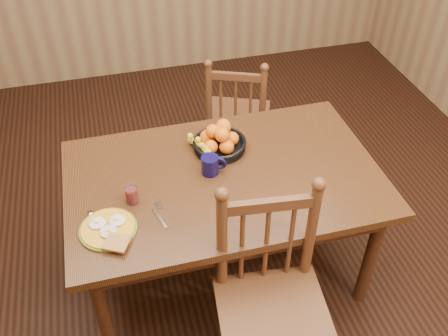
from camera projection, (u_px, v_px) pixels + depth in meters
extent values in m
cube|color=black|center=(224.00, 268.00, 3.04)|extent=(4.50, 5.00, 0.01)
cube|color=black|center=(224.00, 179.00, 2.56)|extent=(1.60, 1.00, 0.04)
cube|color=black|center=(206.00, 141.00, 2.92)|extent=(1.40, 0.04, 0.10)
cube|color=black|center=(247.00, 249.00, 2.30)|extent=(1.40, 0.04, 0.10)
cube|color=black|center=(350.00, 166.00, 2.75)|extent=(0.04, 0.84, 0.10)
cube|color=black|center=(84.00, 214.00, 2.47)|extent=(0.04, 0.84, 0.10)
cylinder|color=black|center=(104.00, 316.00, 2.38)|extent=(0.07, 0.07, 0.70)
cylinder|color=black|center=(370.00, 257.00, 2.65)|extent=(0.07, 0.07, 0.70)
cylinder|color=black|center=(93.00, 202.00, 2.96)|extent=(0.07, 0.07, 0.70)
cylinder|color=black|center=(312.00, 163.00, 3.23)|extent=(0.07, 0.07, 0.70)
cube|color=#512A18|center=(238.00, 116.00, 3.50)|extent=(0.55, 0.54, 0.04)
cylinder|color=#512A18|center=(263.00, 130.00, 3.75)|extent=(0.03, 0.03, 0.41)
cylinder|color=#512A18|center=(217.00, 127.00, 3.78)|extent=(0.03, 0.03, 0.41)
cylinder|color=#512A18|center=(259.00, 158.00, 3.50)|extent=(0.03, 0.03, 0.41)
cylinder|color=#512A18|center=(211.00, 154.00, 3.54)|extent=(0.03, 0.03, 0.41)
cylinder|color=#512A18|center=(263.00, 102.00, 3.18)|extent=(0.04, 0.04, 0.50)
cylinder|color=#512A18|center=(209.00, 98.00, 3.21)|extent=(0.04, 0.04, 0.50)
cylinder|color=#512A18|center=(235.00, 107.00, 3.23)|extent=(0.02, 0.02, 0.39)
cube|color=#512A18|center=(236.00, 77.00, 3.08)|extent=(0.33, 0.16, 0.05)
cube|color=#512A18|center=(273.00, 316.00, 2.22)|extent=(0.53, 0.52, 0.04)
cylinder|color=#512A18|center=(223.00, 317.00, 2.50)|extent=(0.04, 0.04, 0.48)
cylinder|color=#512A18|center=(300.00, 307.00, 2.55)|extent=(0.04, 0.04, 0.48)
cylinder|color=#512A18|center=(222.00, 242.00, 2.16)|extent=(0.05, 0.05, 0.58)
cylinder|color=#512A18|center=(311.00, 232.00, 2.21)|extent=(0.05, 0.05, 0.58)
cylinder|color=#512A18|center=(266.00, 245.00, 2.22)|extent=(0.02, 0.02, 0.44)
cube|color=#512A18|center=(270.00, 205.00, 2.05)|extent=(0.40, 0.08, 0.06)
cylinder|color=#59601E|center=(108.00, 229.00, 2.26)|extent=(0.26, 0.26, 0.01)
cylinder|color=orange|center=(108.00, 228.00, 2.25)|extent=(0.24, 0.24, 0.01)
ellipsoid|color=silver|center=(97.00, 223.00, 2.26)|extent=(0.08, 0.08, 0.01)
cube|color=#F2E08C|center=(97.00, 221.00, 2.26)|extent=(0.02, 0.02, 0.01)
ellipsoid|color=silver|center=(117.00, 220.00, 2.28)|extent=(0.08, 0.08, 0.01)
cube|color=#F2E08C|center=(117.00, 218.00, 2.27)|extent=(0.02, 0.02, 0.01)
ellipsoid|color=silver|center=(108.00, 231.00, 2.23)|extent=(0.08, 0.08, 0.01)
cube|color=#F2E08C|center=(108.00, 230.00, 2.22)|extent=(0.02, 0.02, 0.01)
cube|color=brown|center=(117.00, 242.00, 2.18)|extent=(0.14, 0.14, 0.01)
cube|color=silver|center=(159.00, 218.00, 2.32)|extent=(0.05, 0.14, 0.00)
cube|color=silver|center=(159.00, 205.00, 2.38)|extent=(0.04, 0.05, 0.00)
cube|color=silver|center=(95.00, 224.00, 2.29)|extent=(0.02, 0.12, 0.00)
ellipsoid|color=silver|center=(91.00, 213.00, 2.34)|extent=(0.03, 0.04, 0.01)
cylinder|color=#0E0A37|center=(210.00, 165.00, 2.53)|extent=(0.09, 0.09, 0.10)
torus|color=#0E0A37|center=(220.00, 163.00, 2.54)|extent=(0.07, 0.04, 0.07)
cylinder|color=black|center=(210.00, 158.00, 2.50)|extent=(0.08, 0.08, 0.00)
cylinder|color=silver|center=(132.00, 195.00, 2.37)|extent=(0.06, 0.06, 0.09)
cylinder|color=maroon|center=(132.00, 196.00, 2.38)|extent=(0.05, 0.05, 0.07)
cylinder|color=black|center=(220.00, 147.00, 2.71)|extent=(0.28, 0.28, 0.02)
torus|color=black|center=(220.00, 142.00, 2.68)|extent=(0.29, 0.29, 0.02)
cylinder|color=black|center=(220.00, 148.00, 2.71)|extent=(0.10, 0.10, 0.01)
sphere|color=orange|center=(232.00, 138.00, 2.69)|extent=(0.07, 0.07, 0.07)
sphere|color=orange|center=(220.00, 132.00, 2.73)|extent=(0.08, 0.08, 0.08)
sphere|color=orange|center=(207.00, 137.00, 2.69)|extent=(0.08, 0.08, 0.08)
sphere|color=orange|center=(211.00, 147.00, 2.63)|extent=(0.07, 0.07, 0.07)
sphere|color=orange|center=(227.00, 147.00, 2.63)|extent=(0.08, 0.08, 0.08)
sphere|color=orange|center=(223.00, 126.00, 2.66)|extent=(0.08, 0.08, 0.08)
sphere|color=orange|center=(213.00, 131.00, 2.63)|extent=(0.07, 0.07, 0.07)
sphere|color=orange|center=(222.00, 135.00, 2.60)|extent=(0.08, 0.08, 0.08)
cylinder|color=yellow|center=(205.00, 149.00, 2.64)|extent=(0.10, 0.17, 0.07)
cylinder|color=yellow|center=(199.00, 144.00, 2.67)|extent=(0.14, 0.15, 0.07)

